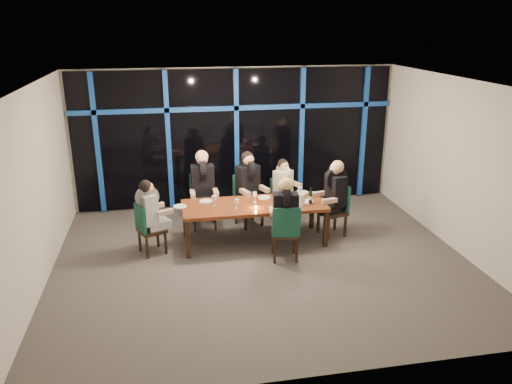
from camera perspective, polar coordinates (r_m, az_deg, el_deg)
room at (r=7.95m, az=0.80°, el=5.27°), size 7.04×7.00×3.02m
window_wall at (r=10.87m, az=-2.22°, el=6.45°), size 6.86×0.43×2.94m
dining_table at (r=9.10m, az=-0.23°, el=-1.79°), size 2.60×1.00×0.75m
chair_far_left at (r=9.92m, az=-6.07°, el=-0.64°), size 0.50×0.50×1.07m
chair_far_mid at (r=9.98m, az=-1.06°, el=-0.52°), size 0.62×0.62×1.03m
chair_far_right at (r=10.27m, az=2.93°, el=-0.48°), size 0.54×0.54×0.88m
chair_end_left at (r=8.90m, az=-12.36°, el=-3.87°), size 0.57×0.57×0.93m
chair_end_right at (r=9.60m, az=9.20°, el=-1.68°), size 0.55×0.55×1.00m
chair_near_mid at (r=8.45m, az=3.40°, el=-4.39°), size 0.53×0.53×1.01m
diner_far_left at (r=9.70m, az=-6.11°, el=1.52°), size 0.53×0.66×1.04m
diner_far_mid at (r=9.78m, az=-0.82°, el=1.58°), size 0.63×0.71×1.01m
diner_far_right at (r=10.10m, az=3.22°, el=1.29°), size 0.56×0.60×0.86m
diner_end_left at (r=8.79m, az=-12.06°, el=-1.55°), size 0.64×0.58×0.90m
diner_end_right at (r=9.43m, az=8.88°, el=0.51°), size 0.67×0.56×0.98m
diner_near_mid at (r=8.38m, az=3.39°, el=-1.66°), size 0.54×0.66×0.98m
plate_far_left at (r=9.25m, az=-5.73°, el=-1.04°), size 0.24×0.24×0.01m
plate_far_mid at (r=9.39m, az=0.92°, el=-0.62°), size 0.24×0.24×0.01m
plate_far_right at (r=9.71m, az=5.27°, el=-0.02°), size 0.24×0.24×0.01m
plate_end_left at (r=9.04m, az=-8.36°, el=-1.62°), size 0.24×0.24×0.01m
plate_end_right at (r=9.22m, az=5.82°, el=-1.10°), size 0.24×0.24×0.01m
plate_near_mid at (r=8.98m, az=3.00°, el=-1.60°), size 0.24×0.24×0.01m
wine_bottle at (r=9.11m, az=6.24°, el=-0.62°), size 0.07×0.07×0.31m
water_pitcher at (r=9.01m, az=5.18°, el=-0.90°), size 0.13×0.12×0.21m
tea_light at (r=8.87m, az=-0.04°, el=-1.76°), size 0.05×0.05×0.03m
wine_glass_a at (r=8.84m, az=-2.22°, el=-1.10°), size 0.07×0.07×0.17m
wine_glass_b at (r=9.11m, az=-0.14°, el=-0.34°), size 0.08×0.08×0.20m
wine_glass_c at (r=9.14m, az=2.88°, el=-0.41°), size 0.07×0.07×0.17m
wine_glass_d at (r=8.97m, az=-4.82°, el=-0.74°), size 0.08×0.08×0.20m
wine_glass_e at (r=9.44m, az=5.07°, el=0.28°), size 0.08×0.08×0.20m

